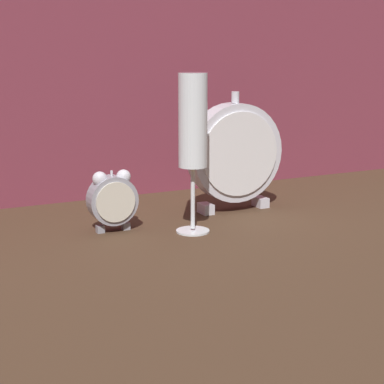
{
  "coord_description": "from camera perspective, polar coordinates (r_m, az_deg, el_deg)",
  "views": [
    {
      "loc": [
        -0.46,
        -0.87,
        0.29
      ],
      "look_at": [
        0.0,
        0.08,
        0.05
      ],
      "focal_mm": 60.0,
      "sensor_mm": 36.0,
      "label": 1
    }
  ],
  "objects": [
    {
      "name": "fabric_backdrop_drape",
      "position": [
        1.28,
        -5.04,
        15.91
      ],
      "size": [
        1.47,
        0.01,
        0.73
      ],
      "primitive_type": "cube",
      "color": "brown",
      "rests_on": "ground_plane"
    },
    {
      "name": "champagne_flute",
      "position": [
        1.01,
        0.07,
        5.47
      ],
      "size": [
        0.05,
        0.05,
        0.25
      ],
      "color": "silver",
      "rests_on": "ground_plane"
    },
    {
      "name": "mantel_clock_silver",
      "position": [
        1.16,
        3.83,
        3.45
      ],
      "size": [
        0.18,
        0.04,
        0.22
      ],
      "color": "silver",
      "rests_on": "ground_plane"
    },
    {
      "name": "ground_plane",
      "position": [
        1.03,
        1.97,
        -3.8
      ],
      "size": [
        4.0,
        4.0,
        0.0
      ],
      "primitive_type": "plane",
      "color": "#422D1E"
    },
    {
      "name": "alarm_clock_twin_bell",
      "position": [
        1.04,
        -7.08,
        -0.53
      ],
      "size": [
        0.08,
        0.03,
        0.1
      ],
      "color": "gray",
      "rests_on": "ground_plane"
    }
  ]
}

